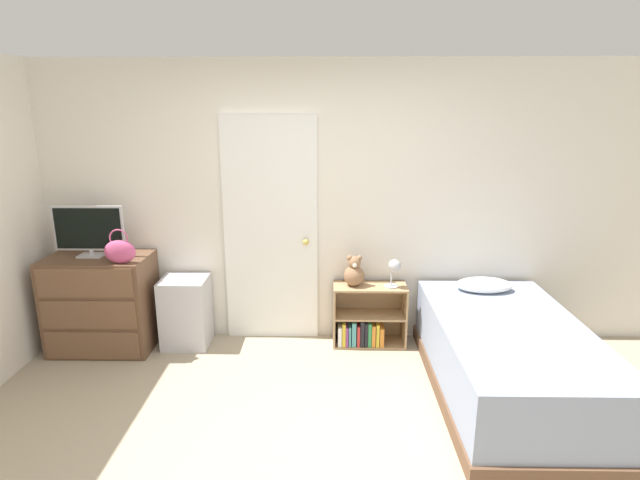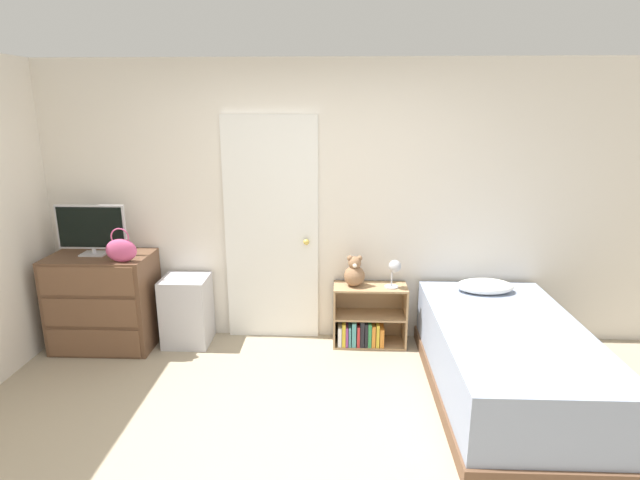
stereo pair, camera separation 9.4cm
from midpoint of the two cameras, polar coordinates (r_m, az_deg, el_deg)
name	(u,v)px [view 1 (the left image)]	position (r m, az deg, el deg)	size (l,w,h in m)	color
ground_plane	(294,474)	(3.32, -3.92, -25.18)	(16.00, 16.00, 0.00)	tan
wall_back	(306,205)	(4.56, -2.19, 4.03)	(10.00, 0.06, 2.55)	silver
door_closed	(271,231)	(4.59, -6.22, 1.00)	(0.86, 0.09, 2.08)	white
dresser	(102,303)	(4.94, -24.15, -6.59)	(0.89, 0.54, 0.87)	brown
tv	(89,230)	(4.80, -25.42, 1.02)	(0.61, 0.16, 0.45)	#B7B7BC
handbag	(120,251)	(4.51, -22.46, -1.17)	(0.27, 0.10, 0.30)	#C64C7F
storage_bin	(186,312)	(4.80, -15.61, -7.90)	(0.41, 0.38, 0.64)	silver
bookshelf	(365,322)	(4.70, 4.58, -9.31)	(0.67, 0.29, 0.57)	tan
teddy_bear	(354,273)	(4.52, 3.34, -3.75)	(0.19, 0.19, 0.29)	#8C6647
desk_lamp	(394,268)	(4.49, 7.88, -3.22)	(0.14, 0.13, 0.26)	#B2B2B7
bed	(508,359)	(4.12, 20.09, -12.64)	(1.09, 1.98, 0.69)	brown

